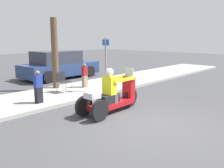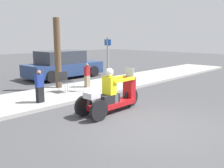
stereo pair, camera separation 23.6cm
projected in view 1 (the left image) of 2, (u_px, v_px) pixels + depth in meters
name	position (u px, v px, depth m)	size (l,w,h in m)	color
ground_plane	(149.00, 125.00, 6.71)	(60.00, 60.00, 0.00)	#424244
sidewalk_strip	(50.00, 96.00, 9.71)	(28.00, 2.80, 0.12)	#9E9E99
motorcycle_trike	(112.00, 97.00, 7.80)	(2.44, 0.77, 1.41)	black
spectator_mid_group	(38.00, 87.00, 8.42)	(0.28, 0.19, 1.11)	black
spectator_end_of_line	(85.00, 76.00, 11.11)	(0.27, 0.18, 1.06)	gray
folding_chair_set_back	(63.00, 80.00, 10.10)	(0.47, 0.47, 0.82)	#A5A8AD
parked_car_lot_center	(59.00, 65.00, 14.26)	(4.48, 2.11, 1.56)	navy
tree_trunk	(55.00, 53.00, 10.78)	(0.28, 0.28, 3.03)	brown
street_sign	(106.00, 62.00, 10.17)	(0.08, 0.36, 2.20)	gray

